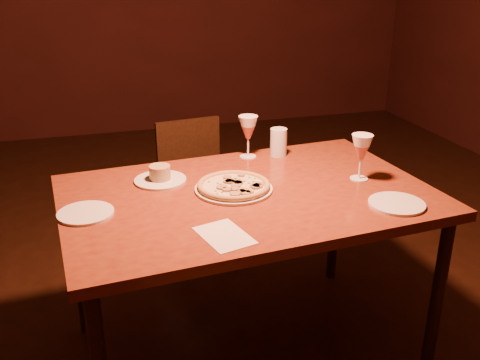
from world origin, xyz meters
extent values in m
plane|color=black|center=(0.00, 0.00, 0.00)|extent=(7.00, 7.00, 0.00)
cube|color=brown|center=(0.12, -0.16, 0.77)|extent=(1.55, 1.06, 0.04)
cylinder|color=black|center=(-0.59, 0.20, 0.38)|extent=(0.05, 0.05, 0.75)
cylinder|color=black|center=(0.83, -0.52, 0.38)|extent=(0.05, 0.05, 0.75)
cylinder|color=black|center=(0.76, 0.31, 0.38)|extent=(0.05, 0.05, 0.75)
cube|color=black|center=(0.11, 0.76, 0.42)|extent=(0.43, 0.43, 0.04)
cube|color=black|center=(0.09, 0.94, 0.62)|extent=(0.39, 0.07, 0.37)
cylinder|color=black|center=(-0.03, 0.58, 0.20)|extent=(0.03, 0.03, 0.40)
cylinder|color=black|center=(-0.07, 0.90, 0.20)|extent=(0.03, 0.03, 0.40)
cylinder|color=black|center=(0.29, 0.62, 0.20)|extent=(0.03, 0.03, 0.40)
cylinder|color=black|center=(0.25, 0.93, 0.20)|extent=(0.03, 0.03, 0.40)
cylinder|color=silver|center=(0.07, -0.12, 0.80)|extent=(0.32, 0.32, 0.01)
cylinder|color=beige|center=(0.07, -0.12, 0.81)|extent=(0.29, 0.29, 0.01)
torus|color=tan|center=(0.07, -0.12, 0.82)|extent=(0.30, 0.30, 0.02)
cylinder|color=silver|center=(-0.20, 0.06, 0.80)|extent=(0.22, 0.22, 0.01)
cylinder|color=#A0845B|center=(-0.20, 0.06, 0.83)|extent=(0.09, 0.09, 0.06)
cylinder|color=silver|center=(0.39, 0.23, 0.86)|extent=(0.08, 0.08, 0.13)
cylinder|color=silver|center=(-0.52, -0.18, 0.80)|extent=(0.21, 0.21, 0.01)
cylinder|color=silver|center=(0.63, -0.44, 0.80)|extent=(0.22, 0.22, 0.01)
cube|color=beige|center=(-0.07, -0.49, 0.79)|extent=(0.19, 0.24, 0.00)
camera|label=1|loc=(-0.47, -2.06, 1.66)|focal=40.00mm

